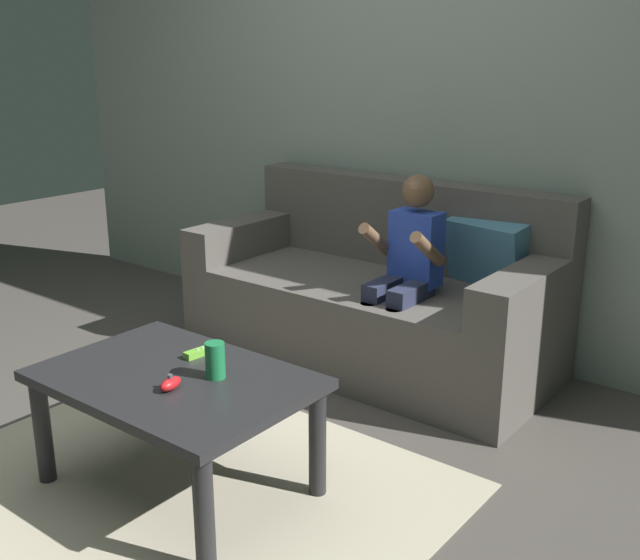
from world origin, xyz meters
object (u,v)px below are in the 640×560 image
at_px(soda_can, 215,360).
at_px(nunchuk_red, 171,384).
at_px(person_seated_on_couch, 405,269).
at_px(game_remote_lime_near_edge, 202,351).
at_px(coffee_table, 175,392).
at_px(couch, 377,299).

bearing_deg(soda_can, nunchuk_red, -106.53).
height_order(person_seated_on_couch, soda_can, person_seated_on_couch).
relative_size(game_remote_lime_near_edge, soda_can, 1.17).
height_order(person_seated_on_couch, game_remote_lime_near_edge, person_seated_on_couch).
relative_size(person_seated_on_couch, nunchuk_red, 9.90).
relative_size(coffee_table, nunchuk_red, 9.41).
relative_size(person_seated_on_couch, coffee_table, 1.05).
xyz_separation_m(couch, soda_can, (0.23, -1.31, 0.18)).
height_order(game_remote_lime_near_edge, soda_can, soda_can).
xyz_separation_m(person_seated_on_couch, nunchuk_red, (-0.08, -1.28, -0.10)).
bearing_deg(soda_can, person_seated_on_couch, 88.34).
xyz_separation_m(game_remote_lime_near_edge, nunchuk_red, (0.13, -0.26, 0.01)).
height_order(couch, soda_can, couch).
bearing_deg(couch, nunchuk_red, -82.80).
xyz_separation_m(person_seated_on_couch, soda_can, (-0.03, -1.13, -0.06)).
distance_m(couch, soda_can, 1.34).
bearing_deg(nunchuk_red, soda_can, 73.47).
bearing_deg(person_seated_on_couch, soda_can, -91.66).
bearing_deg(soda_can, couch, 100.01).
bearing_deg(nunchuk_red, coffee_table, 133.43).
relative_size(couch, coffee_table, 1.93).
xyz_separation_m(person_seated_on_couch, coffee_table, (-0.16, -1.20, -0.19)).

